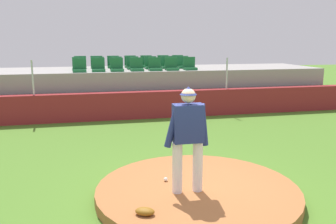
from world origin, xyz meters
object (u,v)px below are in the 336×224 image
Objects in this scene: stadium_chair_19 at (163,63)px; stadium_chair_8 at (98,66)px; stadium_chair_4 at (155,66)px; stadium_chair_10 at (133,65)px; fielding_glove at (145,211)px; stadium_chair_12 at (167,65)px; stadium_chair_7 at (79,66)px; stadium_chair_3 at (137,67)px; stadium_chair_16 at (113,64)px; stadium_chair_0 at (80,68)px; stadium_chair_5 at (171,66)px; stadium_chair_2 at (117,67)px; stadium_chair_9 at (116,65)px; baseball at (166,179)px; stadium_chair_17 at (131,64)px; stadium_chair_13 at (183,64)px; stadium_chair_15 at (97,64)px; stadium_chair_6 at (190,66)px; stadium_chair_11 at (151,65)px; stadium_chair_18 at (146,64)px; pitcher at (188,132)px; stadium_chair_1 at (98,67)px; stadium_chair_14 at (80,64)px; stadium_chair_20 at (178,63)px.

stadium_chair_8 is at bearing 16.77° from stadium_chair_19.
stadium_chair_10 is (-0.73, 0.89, 0.00)m from stadium_chair_4.
fielding_glove is 0.60× the size of stadium_chair_12.
stadium_chair_4 and stadium_chair_7 have the same top height.
stadium_chair_3 is 1.88m from stadium_chair_16.
stadium_chair_0 is 3.45m from stadium_chair_5.
stadium_chair_9 is (0.04, 0.89, 0.00)m from stadium_chair_2.
stadium_chair_17 reaches higher than baseball.
stadium_chair_13 is 1.00× the size of stadium_chair_15.
stadium_chair_3 is 1.66m from stadium_chair_8.
stadium_chair_4 is 1.00× the size of stadium_chair_16.
stadium_chair_2 is 1.45m from stadium_chair_4.
stadium_chair_2 is 1.88m from stadium_chair_15.
stadium_chair_15 is at bearing -39.24° from stadium_chair_4.
baseball is 8.03m from stadium_chair_6.
stadium_chair_10 and stadium_chair_11 have the same top height.
stadium_chair_12 is at bearing -146.93° from stadium_chair_3.
stadium_chair_6 is at bearing 70.70° from baseball.
stadium_chair_18 is at bearing -110.93° from stadium_chair_3.
stadium_chair_4 is 1.00× the size of stadium_chair_18.
stadium_chair_7 reaches higher than baseball.
stadium_chair_4 and stadium_chair_15 have the same top height.
stadium_chair_15 reaches higher than pitcher.
fielding_glove is 0.60× the size of stadium_chair_15.
stadium_chair_10 is (-1.38, 0.90, 0.00)m from stadium_chair_5.
baseball is 0.15× the size of stadium_chair_1.
pitcher is 3.67× the size of stadium_chair_18.
stadium_chair_10 is at bearing 156.87° from stadium_chair_14.
stadium_chair_1 is 1.00× the size of stadium_chair_6.
stadium_chair_20 is at bearing -89.22° from stadium_chair_6.
stadium_chair_0 is at bearing 52.18° from stadium_chair_16.
baseball is at bearing 77.14° from stadium_chair_12.
stadium_chair_2 reaches higher than fielding_glove.
stadium_chair_2 is at bearing 51.14° from stadium_chair_18.
stadium_chair_13 is 0.87m from stadium_chair_20.
baseball is 7.57m from stadium_chair_2.
stadium_chair_13 reaches higher than fielding_glove.
stadium_chair_14 is at bearing -0.57° from stadium_chair_19.
stadium_chair_11 is (1.40, -0.01, 0.00)m from stadium_chair_9.
stadium_chair_8 is 2.94m from stadium_chair_19.
stadium_chair_3 is at bearing 51.12° from stadium_chair_11.
baseball is 8.47m from stadium_chair_10.
stadium_chair_4 is 1.39m from stadium_chair_6.
stadium_chair_20 is (2.81, 1.76, 0.00)m from stadium_chair_2.
fielding_glove is 0.60× the size of stadium_chair_0.
stadium_chair_8 is 1.38m from stadium_chair_10.
stadium_chair_8 and stadium_chair_18 have the same top height.
stadium_chair_19 is (2.51, 10.36, 1.52)m from fielding_glove.
stadium_chair_16 is at bearing -16.77° from stadium_chair_13.
stadium_chair_14 is 4.16m from stadium_chair_20.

